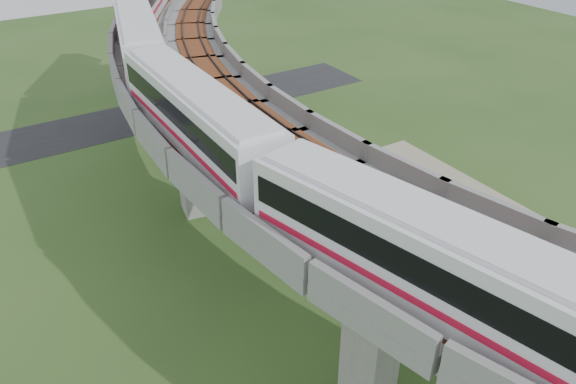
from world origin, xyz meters
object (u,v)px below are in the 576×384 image
(car_dark, at_px, (354,171))
(car_red, at_px, (498,216))
(metro_train, at_px, (198,68))
(car_white, at_px, (490,288))

(car_dark, bearing_deg, car_red, 179.45)
(metro_train, relative_size, car_white, 17.84)
(car_red, relative_size, car_dark, 0.92)
(car_white, height_order, car_dark, car_dark)
(car_red, height_order, car_dark, car_red)
(car_dark, bearing_deg, metro_train, 66.68)
(metro_train, bearing_deg, car_dark, 0.49)
(metro_train, distance_m, car_red, 24.44)
(metro_train, xyz_separation_m, car_red, (18.42, -11.08, -11.64))
(metro_train, xyz_separation_m, car_white, (11.57, -16.24, -11.69))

